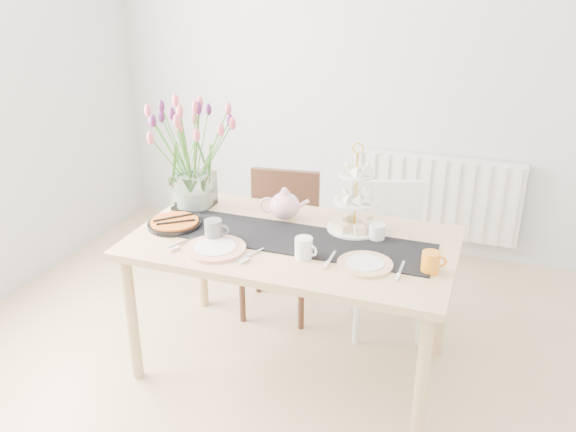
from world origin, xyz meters
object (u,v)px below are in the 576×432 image
(chair_white, at_px, (386,245))
(teapot, at_px, (285,206))
(chair_brown, at_px, (281,232))
(tart_tin, at_px, (175,224))
(dining_table, at_px, (292,253))
(mug_white, at_px, (304,248))
(cream_jug, at_px, (377,232))
(radiator, at_px, (434,197))
(plate_left, at_px, (215,248))
(cake_stand, at_px, (355,209))
(tulip_vase, at_px, (191,139))
(plate_right, at_px, (365,264))
(mug_orange, at_px, (430,262))
(mug_grey, at_px, (213,230))

(chair_white, distance_m, teapot, 0.71)
(chair_brown, distance_m, tart_tin, 0.78)
(dining_table, distance_m, mug_white, 0.24)
(teapot, distance_m, cream_jug, 0.52)
(chair_brown, relative_size, mug_white, 8.56)
(radiator, xyz_separation_m, teapot, (-0.64, -1.40, 0.38))
(chair_brown, bearing_deg, cream_jug, -40.19)
(mug_white, xyz_separation_m, plate_left, (-0.42, -0.07, -0.04))
(dining_table, bearing_deg, cake_stand, 38.70)
(tulip_vase, relative_size, teapot, 2.76)
(chair_brown, bearing_deg, dining_table, -71.64)
(teapot, height_order, cream_jug, teapot)
(chair_brown, relative_size, teapot, 3.33)
(chair_white, bearing_deg, plate_right, -105.51)
(cream_jug, xyz_separation_m, tart_tin, (-1.03, -0.20, -0.03))
(radiator, distance_m, plate_left, 2.05)
(cream_jug, distance_m, tart_tin, 1.05)
(chair_brown, height_order, plate_right, chair_brown)
(mug_white, bearing_deg, chair_white, 90.29)
(cream_jug, bearing_deg, dining_table, -168.81)
(tulip_vase, relative_size, cream_jug, 8.62)
(tart_tin, height_order, mug_white, mug_white)
(mug_orange, distance_m, plate_left, 1.01)
(cream_jug, bearing_deg, tulip_vase, 167.16)
(radiator, xyz_separation_m, tart_tin, (-1.15, -1.68, 0.32))
(cream_jug, distance_m, plate_right, 0.29)
(dining_table, height_order, plate_left, plate_left)
(mug_grey, bearing_deg, mug_white, -20.89)
(chair_white, relative_size, mug_grey, 8.26)
(mug_white, bearing_deg, mug_orange, 23.83)
(dining_table, xyz_separation_m, tulip_vase, (-0.66, 0.22, 0.47))
(dining_table, height_order, mug_white, mug_white)
(tulip_vase, xyz_separation_m, mug_grey, (0.29, -0.35, -0.34))
(mug_white, distance_m, plate_right, 0.29)
(cream_jug, xyz_separation_m, plate_right, (0.01, -0.29, -0.03))
(radiator, bearing_deg, mug_grey, -116.87)
(mug_white, relative_size, plate_right, 0.39)
(chair_white, bearing_deg, tart_tin, -164.58)
(dining_table, height_order, cream_jug, cream_jug)
(dining_table, relative_size, plate_right, 6.25)
(teapot, relative_size, cream_jug, 3.12)
(tulip_vase, bearing_deg, mug_white, -26.51)
(chair_white, height_order, mug_grey, chair_white)
(tulip_vase, height_order, plate_left, tulip_vase)
(mug_white, bearing_deg, plate_right, 21.81)
(dining_table, distance_m, cream_jug, 0.44)
(teapot, bearing_deg, radiator, 52.33)
(radiator, distance_m, cream_jug, 1.52)
(plate_left, bearing_deg, tulip_vase, 127.55)
(cream_jug, distance_m, mug_orange, 0.39)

